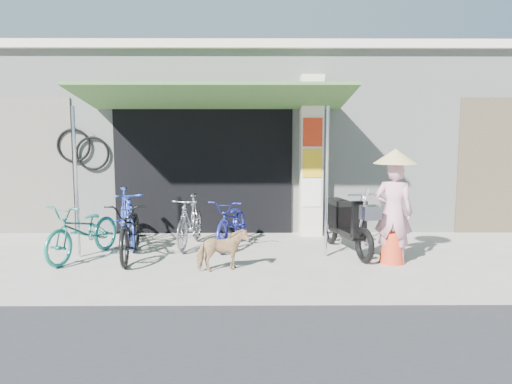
{
  "coord_description": "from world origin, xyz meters",
  "views": [
    {
      "loc": [
        -0.26,
        -6.97,
        2.0
      ],
      "look_at": [
        -0.2,
        1.0,
        1.0
      ],
      "focal_mm": 35.0,
      "sensor_mm": 36.0,
      "label": 1
    }
  ],
  "objects_px": {
    "bike_teal": "(84,231)",
    "bike_black": "(131,230)",
    "bike_navy": "(232,223)",
    "bike_silver": "(190,221)",
    "nun": "(394,207)",
    "moped": "(345,223)",
    "bike_blue": "(127,218)",
    "street_dog": "(222,250)"
  },
  "relations": [
    {
      "from": "bike_teal",
      "to": "bike_black",
      "type": "xyz_separation_m",
      "value": [
        0.73,
        -0.0,
        0.01
      ]
    },
    {
      "from": "bike_black",
      "to": "bike_navy",
      "type": "height_order",
      "value": "bike_black"
    },
    {
      "from": "bike_teal",
      "to": "bike_silver",
      "type": "relative_size",
      "value": 1.13
    },
    {
      "from": "nun",
      "to": "bike_navy",
      "type": "bearing_deg",
      "value": -2.63
    },
    {
      "from": "bike_navy",
      "to": "moped",
      "type": "xyz_separation_m",
      "value": [
        1.86,
        -0.39,
        0.06
      ]
    },
    {
      "from": "bike_blue",
      "to": "nun",
      "type": "distance_m",
      "value": 4.43
    },
    {
      "from": "bike_silver",
      "to": "bike_navy",
      "type": "bearing_deg",
      "value": 7.99
    },
    {
      "from": "bike_blue",
      "to": "moped",
      "type": "bearing_deg",
      "value": -28.17
    },
    {
      "from": "bike_teal",
      "to": "bike_silver",
      "type": "xyz_separation_m",
      "value": [
        1.55,
        0.77,
        0.01
      ]
    },
    {
      "from": "bike_navy",
      "to": "nun",
      "type": "relative_size",
      "value": 0.93
    },
    {
      "from": "street_dog",
      "to": "bike_teal",
      "type": "bearing_deg",
      "value": 52.46
    },
    {
      "from": "bike_silver",
      "to": "nun",
      "type": "distance_m",
      "value": 3.38
    },
    {
      "from": "moped",
      "to": "nun",
      "type": "relative_size",
      "value": 1.07
    },
    {
      "from": "bike_silver",
      "to": "moped",
      "type": "xyz_separation_m",
      "value": [
        2.59,
        -0.4,
        0.03
      ]
    },
    {
      "from": "bike_silver",
      "to": "street_dog",
      "type": "distance_m",
      "value": 1.64
    },
    {
      "from": "moped",
      "to": "nun",
      "type": "bearing_deg",
      "value": -62.82
    },
    {
      "from": "bike_black",
      "to": "street_dog",
      "type": "bearing_deg",
      "value": -31.63
    },
    {
      "from": "bike_navy",
      "to": "street_dog",
      "type": "distance_m",
      "value": 1.5
    },
    {
      "from": "bike_teal",
      "to": "nun",
      "type": "height_order",
      "value": "nun"
    },
    {
      "from": "bike_black",
      "to": "moped",
      "type": "distance_m",
      "value": 3.43
    },
    {
      "from": "bike_blue",
      "to": "bike_silver",
      "type": "relative_size",
      "value": 1.11
    },
    {
      "from": "bike_black",
      "to": "bike_navy",
      "type": "bearing_deg",
      "value": 21.15
    },
    {
      "from": "bike_silver",
      "to": "street_dog",
      "type": "xyz_separation_m",
      "value": [
        0.64,
        -1.5,
        -0.14
      ]
    },
    {
      "from": "bike_black",
      "to": "bike_navy",
      "type": "distance_m",
      "value": 1.72
    },
    {
      "from": "bike_teal",
      "to": "bike_blue",
      "type": "xyz_separation_m",
      "value": [
        0.46,
        0.83,
        0.06
      ]
    },
    {
      "from": "street_dog",
      "to": "bike_blue",
      "type": "bearing_deg",
      "value": 28.9
    },
    {
      "from": "bike_teal",
      "to": "bike_navy",
      "type": "xyz_separation_m",
      "value": [
        2.28,
        0.76,
        -0.02
      ]
    },
    {
      "from": "bike_teal",
      "to": "nun",
      "type": "distance_m",
      "value": 4.76
    },
    {
      "from": "bike_blue",
      "to": "moped",
      "type": "relative_size",
      "value": 0.9
    },
    {
      "from": "bike_teal",
      "to": "bike_black",
      "type": "distance_m",
      "value": 0.73
    },
    {
      "from": "bike_teal",
      "to": "bike_blue",
      "type": "bearing_deg",
      "value": 80.52
    },
    {
      "from": "bike_blue",
      "to": "bike_navy",
      "type": "bearing_deg",
      "value": -23.17
    },
    {
      "from": "bike_silver",
      "to": "bike_navy",
      "type": "xyz_separation_m",
      "value": [
        0.72,
        -0.01,
        -0.03
      ]
    },
    {
      "from": "bike_navy",
      "to": "nun",
      "type": "bearing_deg",
      "value": -9.61
    },
    {
      "from": "bike_teal",
      "to": "bike_blue",
      "type": "height_order",
      "value": "bike_blue"
    },
    {
      "from": "moped",
      "to": "bike_silver",
      "type": "bearing_deg",
      "value": 157.22
    },
    {
      "from": "street_dog",
      "to": "bike_black",
      "type": "bearing_deg",
      "value": 44.47
    },
    {
      "from": "bike_navy",
      "to": "nun",
      "type": "xyz_separation_m",
      "value": [
        2.46,
        -1.07,
        0.43
      ]
    },
    {
      "from": "bike_navy",
      "to": "bike_blue",
      "type": "bearing_deg",
      "value": -168.2
    },
    {
      "from": "bike_blue",
      "to": "bike_navy",
      "type": "distance_m",
      "value": 1.82
    },
    {
      "from": "bike_teal",
      "to": "bike_silver",
      "type": "distance_m",
      "value": 1.74
    },
    {
      "from": "bike_teal",
      "to": "street_dog",
      "type": "bearing_deg",
      "value": 1.36
    }
  ]
}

